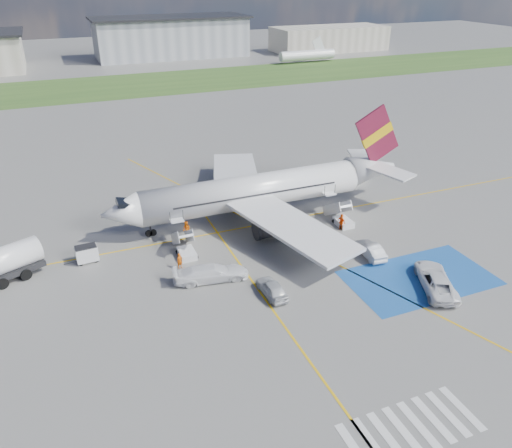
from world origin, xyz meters
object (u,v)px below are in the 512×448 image
(van_white_a, at_px, (436,278))
(car_silver_a, at_px, (272,288))
(gpu_cart, at_px, (87,255))
(airliner, at_px, (264,189))
(car_silver_b, at_px, (370,250))
(van_white_b, at_px, (211,271))
(belt_loader, at_px, (358,179))

(van_white_a, bearing_deg, car_silver_a, 6.24)
(gpu_cart, bearing_deg, airliner, 4.32)
(gpu_cart, height_order, van_white_a, van_white_a)
(airliner, xyz_separation_m, car_silver_b, (6.41, -12.71, -2.67))
(gpu_cart, height_order, van_white_b, van_white_b)
(airliner, height_order, belt_loader, airliner)
(airliner, relative_size, van_white_b, 6.94)
(airliner, distance_m, car_silver_a, 16.43)
(airliner, distance_m, van_white_a, 21.77)
(belt_loader, xyz_separation_m, car_silver_b, (-9.77, -17.56, 0.38))
(belt_loader, relative_size, van_white_a, 0.85)
(car_silver_a, bearing_deg, van_white_b, -47.52)
(belt_loader, bearing_deg, gpu_cart, 167.90)
(airliner, xyz_separation_m, belt_loader, (16.18, 4.85, -3.05))
(airliner, distance_m, car_silver_b, 14.49)
(airliner, height_order, van_white_a, airliner)
(gpu_cart, distance_m, car_silver_b, 28.65)
(car_silver_a, height_order, van_white_a, van_white_a)
(car_silver_b, relative_size, van_white_a, 0.79)
(gpu_cart, relative_size, car_silver_b, 0.50)
(van_white_b, bearing_deg, van_white_a, -106.37)
(airliner, xyz_separation_m, van_white_b, (-10.02, -10.81, -2.35))
(airliner, bearing_deg, gpu_cart, -171.97)
(airliner, bearing_deg, car_silver_b, -63.22)
(airliner, height_order, gpu_cart, airliner)
(car_silver_a, xyz_separation_m, van_white_b, (-4.36, 4.37, 0.33))
(gpu_cart, bearing_deg, car_silver_a, -43.36)
(airliner, relative_size, belt_loader, 7.80)
(gpu_cart, xyz_separation_m, van_white_a, (29.29, -16.89, 0.24))
(gpu_cart, xyz_separation_m, belt_loader, (36.69, 7.74, -0.45))
(gpu_cart, height_order, car_silver_a, gpu_cart)
(car_silver_a, distance_m, van_white_b, 6.18)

